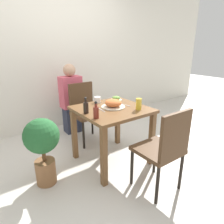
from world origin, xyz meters
name	(u,v)px	position (x,y,z in m)	size (l,w,h in m)	color
ground_plane	(112,160)	(0.00, 0.00, 0.00)	(16.00, 16.00, 0.00)	beige
wall_back	(58,54)	(0.00, 1.58, 1.30)	(8.00, 0.05, 2.60)	silver
dining_table	(112,118)	(0.00, 0.00, 0.60)	(0.82, 0.80, 0.73)	brown
chair_near	(164,147)	(0.08, -0.77, 0.51)	(0.42, 0.42, 0.90)	#4C331E
chair_far	(85,109)	(0.03, 0.76, 0.51)	(0.42, 0.42, 0.90)	#4C331E
food_plate	(113,104)	(0.03, 0.02, 0.77)	(0.29, 0.29, 0.10)	beige
side_plate	(116,98)	(0.26, 0.25, 0.75)	(0.16, 0.16, 0.06)	beige
drink_cup	(97,100)	(-0.01, 0.32, 0.76)	(0.08, 0.08, 0.08)	white
juice_glass	(139,104)	(0.22, -0.23, 0.79)	(0.07, 0.07, 0.14)	gold
sauce_bottle	(96,112)	(-0.34, -0.18, 0.80)	(0.06, 0.06, 0.19)	maroon
condiment_bottle	(86,107)	(-0.34, 0.02, 0.80)	(0.06, 0.06, 0.19)	black
fork_utensil	(101,110)	(-0.14, 0.02, 0.73)	(0.03, 0.18, 0.00)	silver
spoon_utensil	(124,105)	(0.21, 0.02, 0.73)	(0.03, 0.20, 0.00)	silver
potted_plant_left	(42,144)	(-0.85, 0.06, 0.48)	(0.37, 0.37, 0.76)	brown
person_figure	(71,100)	(-0.01, 1.15, 0.58)	(0.34, 0.22, 1.17)	#2D3347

